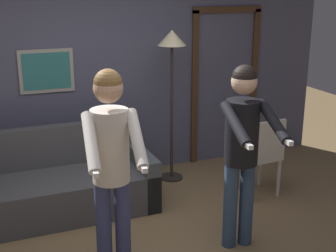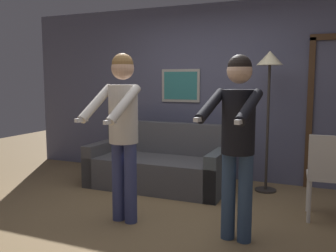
# 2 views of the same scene
# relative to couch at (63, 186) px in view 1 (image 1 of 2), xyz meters

# --- Properties ---
(back_wall_assembly) EXTENTS (6.40, 0.10, 2.60)m
(back_wall_assembly) POSITION_rel_couch_xyz_m (0.53, 0.85, 1.02)
(back_wall_assembly) COLOR #565771
(back_wall_assembly) RESTS_ON ground_plane
(couch) EXTENTS (1.91, 0.87, 0.87)m
(couch) POSITION_rel_couch_xyz_m (0.00, 0.00, 0.00)
(couch) COLOR #4D4D50
(couch) RESTS_ON ground_plane
(torchiere_lamp) EXTENTS (0.34, 0.34, 1.85)m
(torchiere_lamp) POSITION_rel_couch_xyz_m (1.41, 0.38, 1.27)
(torchiere_lamp) COLOR #332D28
(torchiere_lamp) RESTS_ON ground_plane
(person_standing_left) EXTENTS (0.48, 0.68, 1.75)m
(person_standing_left) POSITION_rel_couch_xyz_m (0.21, -1.32, 0.78)
(person_standing_left) COLOR #394177
(person_standing_left) RESTS_ON ground_plane
(person_standing_right) EXTENTS (0.48, 0.71, 1.71)m
(person_standing_right) POSITION_rel_couch_xyz_m (1.39, -1.31, 0.76)
(person_standing_right) COLOR #32496C
(person_standing_right) RESTS_ON ground_plane
(dining_chair_distant) EXTENTS (0.45, 0.45, 0.93)m
(dining_chair_distant) POSITION_rel_couch_xyz_m (2.17, -0.47, 0.25)
(dining_chair_distant) COLOR silver
(dining_chair_distant) RESTS_ON ground_plane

